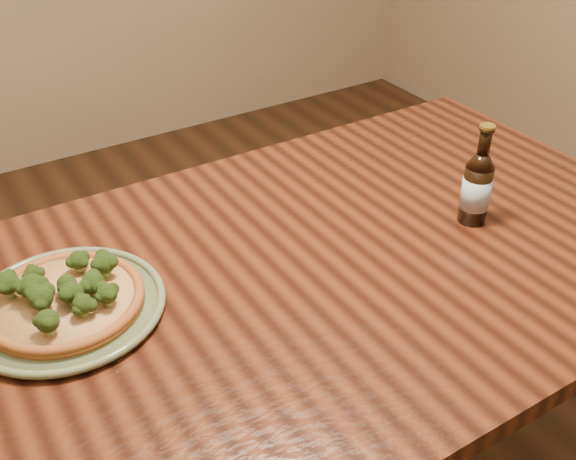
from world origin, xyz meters
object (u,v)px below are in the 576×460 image
table (291,310)px  beer_bottle (477,187)px  plate (66,307)px  pizza (64,298)px

table → beer_bottle: beer_bottle is taller
plate → pizza: (-0.00, -0.00, 0.02)m
pizza → plate: bearing=68.0°
plate → beer_bottle: 0.79m
pizza → beer_bottle: (0.78, -0.15, 0.05)m
table → beer_bottle: (0.40, -0.05, 0.17)m
plate → pizza: pizza is taller
plate → pizza: size_ratio=1.26×
pizza → table: bearing=-15.0°
table → pizza: bearing=165.0°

